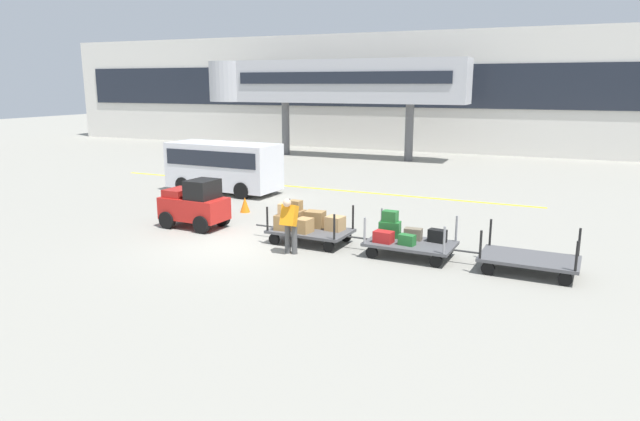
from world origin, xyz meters
TOP-DOWN VIEW (x-y plane):
  - ground_plane at (0.00, 0.00)m, footprint 120.00×120.00m
  - apron_lead_line at (-1.96, 9.31)m, footprint 20.27×0.94m
  - terminal_building at (0.00, 25.98)m, footprint 60.22×2.51m
  - jet_bridge at (-5.81, 19.99)m, footprint 17.06×3.00m
  - baggage_tug at (-2.17, 1.36)m, footprint 2.16×1.33m
  - baggage_cart_lead at (1.85, 1.17)m, footprint 3.04×1.53m
  - baggage_cart_middle at (4.83, 1.02)m, footprint 3.04×1.53m
  - baggage_cart_tail at (7.97, 0.79)m, footprint 3.04×1.53m
  - baggage_handler at (1.93, -0.10)m, footprint 0.40×0.44m
  - shuttle_van at (-4.63, 6.92)m, footprint 4.89×2.17m
  - safety_cone_near at (-1.85, 3.92)m, footprint 0.36×0.36m

SIDE VIEW (x-z plane):
  - ground_plane at x=0.00m, z-range 0.00..0.00m
  - apron_lead_line at x=-1.96m, z-range 0.00..0.01m
  - safety_cone_near at x=-1.85m, z-range 0.00..0.55m
  - baggage_cart_tail at x=7.97m, z-range -0.20..0.90m
  - baggage_cart_middle at x=4.83m, z-range -0.09..1.05m
  - baggage_cart_lead at x=1.85m, z-range -0.04..1.13m
  - baggage_tug at x=-2.17m, z-range -0.04..1.54m
  - baggage_handler at x=1.93m, z-range 0.08..1.65m
  - shuttle_van at x=-4.63m, z-range 0.19..2.28m
  - terminal_building at x=0.00m, z-range 0.01..7.96m
  - jet_bridge at x=-5.81m, z-range 1.65..7.63m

